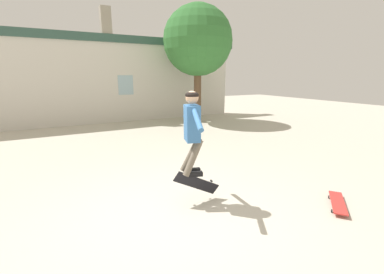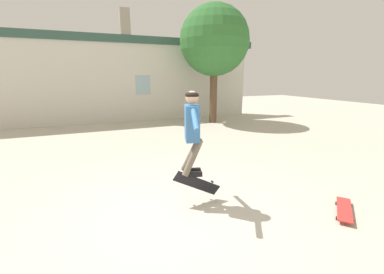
{
  "view_description": "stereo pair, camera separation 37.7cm",
  "coord_description": "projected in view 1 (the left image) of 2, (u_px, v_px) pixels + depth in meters",
  "views": [
    {
      "loc": [
        -1.5,
        -3.39,
        2.18
      ],
      "look_at": [
        0.43,
        0.24,
        1.2
      ],
      "focal_mm": 24.0,
      "sensor_mm": 36.0,
      "label": 1
    },
    {
      "loc": [
        -1.16,
        -3.55,
        2.18
      ],
      "look_at": [
        0.43,
        0.24,
        1.2
      ],
      "focal_mm": 24.0,
      "sensor_mm": 36.0,
      "label": 2
    }
  ],
  "objects": [
    {
      "name": "skateboard_flipping",
      "position": [
        197.0,
        183.0,
        4.46
      ],
      "size": [
        0.85,
        0.2,
        0.56
      ],
      "rotation": [
        0.0,
        0.0,
        -0.07
      ],
      "color": "black"
    },
    {
      "name": "skater",
      "position": [
        192.0,
        126.0,
        4.18
      ],
      "size": [
        0.45,
        1.28,
        1.41
      ],
      "rotation": [
        0.0,
        0.0,
        -0.29
      ],
      "color": "teal"
    },
    {
      "name": "skateboard_resting",
      "position": [
        338.0,
        202.0,
        4.38
      ],
      "size": [
        0.81,
        0.71,
        0.08
      ],
      "rotation": [
        0.0,
        0.0,
        3.83
      ],
      "color": "red",
      "rests_on": "ground_plane"
    },
    {
      "name": "building_backdrop",
      "position": [
        90.0,
        78.0,
        11.52
      ],
      "size": [
        15.23,
        0.52,
        5.13
      ],
      "color": "beige",
      "rests_on": "ground_plane"
    },
    {
      "name": "tree_right",
      "position": [
        198.0,
        41.0,
        11.51
      ],
      "size": [
        3.12,
        3.12,
        5.27
      ],
      "color": "brown",
      "rests_on": "ground_plane"
    },
    {
      "name": "ground_plane",
      "position": [
        175.0,
        216.0,
        4.1
      ],
      "size": [
        40.0,
        40.0,
        0.0
      ],
      "primitive_type": "plane",
      "color": "beige"
    }
  ]
}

